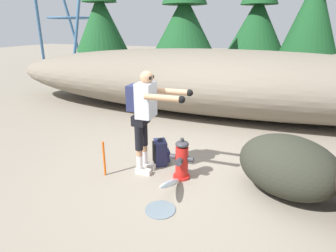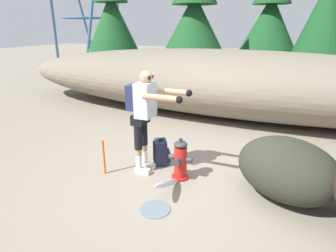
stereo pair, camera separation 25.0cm
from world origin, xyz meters
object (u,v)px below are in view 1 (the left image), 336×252
object	(u,v)px
fire_hydrant	(182,160)
survey_stake	(104,159)
utility_worker	(145,110)
spare_backpack	(161,152)
boulder_mid	(288,166)

from	to	relation	value
fire_hydrant	survey_stake	xyz separation A→B (m)	(-1.21, -0.36, -0.02)
utility_worker	spare_backpack	world-z (taller)	utility_worker
utility_worker	spare_backpack	size ratio (longest dim) A/B	3.63
fire_hydrant	spare_backpack	size ratio (longest dim) A/B	1.47
fire_hydrant	boulder_mid	size ratio (longest dim) A/B	0.47
boulder_mid	survey_stake	xyz separation A→B (m)	(-2.78, -0.50, -0.13)
fire_hydrant	utility_worker	world-z (taller)	utility_worker
boulder_mid	utility_worker	bearing A→B (deg)	-176.06
spare_backpack	survey_stake	bearing A→B (deg)	-166.28
fire_hydrant	boulder_mid	xyz separation A→B (m)	(1.57, 0.14, 0.12)
spare_backpack	boulder_mid	world-z (taller)	boulder_mid
survey_stake	boulder_mid	bearing A→B (deg)	10.26
boulder_mid	survey_stake	distance (m)	2.83
boulder_mid	survey_stake	size ratio (longest dim) A/B	2.46
utility_worker	survey_stake	bearing A→B (deg)	-151.04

